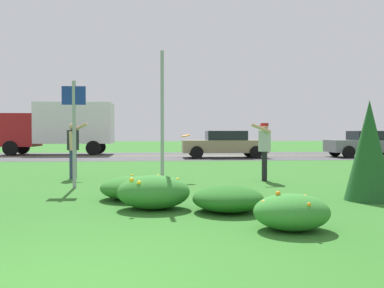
# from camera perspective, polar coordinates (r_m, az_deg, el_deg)

# --- Properties ---
(ground_plane) EXTENTS (120.00, 120.00, 0.00)m
(ground_plane) POSITION_cam_1_polar(r_m,az_deg,el_deg) (14.27, -7.70, -3.85)
(ground_plane) COLOR #2D6B23
(highway_strip) EXTENTS (120.00, 9.30, 0.01)m
(highway_strip) POSITION_cam_1_polar(r_m,az_deg,el_deg) (24.92, -6.17, -1.60)
(highway_strip) COLOR #424244
(highway_strip) RESTS_ON ground
(highway_center_stripe) EXTENTS (120.00, 0.16, 0.00)m
(highway_center_stripe) POSITION_cam_1_polar(r_m,az_deg,el_deg) (24.92, -6.17, -1.59)
(highway_center_stripe) COLOR yellow
(highway_center_stripe) RESTS_ON ground
(daylily_clump_mid_right) EXTENTS (1.19, 1.19, 0.43)m
(daylily_clump_mid_right) POSITION_cam_1_polar(r_m,az_deg,el_deg) (7.18, 4.84, -7.30)
(daylily_clump_mid_right) COLOR #23661E
(daylily_clump_mid_right) RESTS_ON ground
(daylily_clump_front_center) EXTENTS (1.22, 1.26, 0.45)m
(daylily_clump_front_center) POSITION_cam_1_polar(r_m,az_deg,el_deg) (8.59, -8.15, -5.80)
(daylily_clump_front_center) COLOR #2D7526
(daylily_clump_front_center) RESTS_ON ground
(daylily_clump_front_right) EXTENTS (1.26, 1.07, 0.58)m
(daylily_clump_front_right) POSITION_cam_1_polar(r_m,az_deg,el_deg) (7.44, -5.16, -6.42)
(daylily_clump_front_right) COLOR #337F2D
(daylily_clump_front_right) RESTS_ON ground
(daylily_clump_mid_center) EXTENTS (1.03, 0.91, 0.53)m
(daylily_clump_mid_center) POSITION_cam_1_polar(r_m,az_deg,el_deg) (5.97, 13.17, -8.84)
(daylily_clump_mid_center) COLOR #337F2D
(daylily_clump_mid_center) RESTS_ON ground
(sign_post_near_path) EXTENTS (0.56, 0.10, 2.56)m
(sign_post_near_path) POSITION_cam_1_polar(r_m,az_deg,el_deg) (10.54, -15.49, 2.70)
(sign_post_near_path) COLOR #93969B
(sign_post_near_path) RESTS_ON ground
(sign_post_by_roadside) EXTENTS (0.07, 0.10, 2.99)m
(sign_post_by_roadside) POSITION_cam_1_polar(r_m,az_deg,el_deg) (8.73, -4.00, 2.65)
(sign_post_by_roadside) COLOR #93969B
(sign_post_by_roadside) RESTS_ON ground
(evergreen_shrub_side) EXTENTS (0.92, 0.92, 1.96)m
(evergreen_shrub_side) POSITION_cam_1_polar(r_m,az_deg,el_deg) (8.96, 22.60, -0.78)
(evergreen_shrub_side) COLOR #1E5123
(evergreen_shrub_side) RESTS_ON ground
(person_thrower_dark_shirt) EXTENTS (0.58, 0.52, 1.64)m
(person_thrower_dark_shirt) POSITION_cam_1_polar(r_m,az_deg,el_deg) (12.85, -15.61, -0.16)
(person_thrower_dark_shirt) COLOR #232328
(person_thrower_dark_shirt) RESTS_ON ground
(person_catcher_red_cap_gray_shirt) EXTENTS (0.58, 0.52, 1.59)m
(person_catcher_red_cap_gray_shirt) POSITION_cam_1_polar(r_m,az_deg,el_deg) (11.89, 9.65, -0.21)
(person_catcher_red_cap_gray_shirt) COLOR #B2B2B7
(person_catcher_red_cap_gray_shirt) RESTS_ON ground
(frisbee_orange) EXTENTS (0.25, 0.25, 0.09)m
(frisbee_orange) POSITION_cam_1_polar(r_m,az_deg,el_deg) (11.86, -0.85, 1.11)
(frisbee_orange) COLOR orange
(car_gray_leftmost) EXTENTS (4.50, 2.00, 1.45)m
(car_gray_leftmost) POSITION_cam_1_polar(r_m,az_deg,el_deg) (25.51, 22.61, 0.02)
(car_gray_leftmost) COLOR slate
(car_gray_leftmost) RESTS_ON ground
(car_tan_center_left) EXTENTS (4.50, 2.00, 1.45)m
(car_tan_center_left) POSITION_cam_1_polar(r_m,az_deg,el_deg) (23.03, 4.37, -0.01)
(car_tan_center_left) COLOR #937F60
(car_tan_center_left) RESTS_ON ground
(box_truck_red) EXTENTS (6.70, 2.46, 3.20)m
(box_truck_red) POSITION_cam_1_polar(r_m,az_deg,el_deg) (27.68, -17.20, 2.37)
(box_truck_red) COLOR maroon
(box_truck_red) RESTS_ON ground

